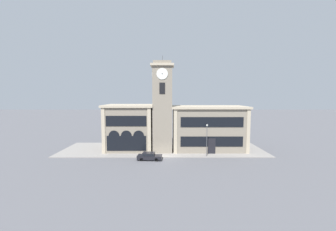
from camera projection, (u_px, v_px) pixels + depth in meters
name	position (u px, v px, depth m)	size (l,w,h in m)	color
ground_plane	(162.00, 158.00, 42.55)	(300.00, 300.00, 0.00)	#56565B
sidewalk_kerb	(163.00, 149.00, 49.12)	(43.11, 13.21, 0.15)	gray
clock_tower	(163.00, 107.00, 46.37)	(4.64, 4.64, 19.92)	gray
town_hall_left_wing	(130.00, 127.00, 49.01)	(10.58, 9.20, 9.85)	gray
town_hall_right_wing	(208.00, 128.00, 49.02)	(15.98, 9.20, 9.55)	gray
parked_car_near	(150.00, 156.00, 41.20)	(4.58, 2.15, 1.37)	black
street_lamp	(207.00, 136.00, 42.85)	(0.36, 0.36, 6.20)	#4C4C51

